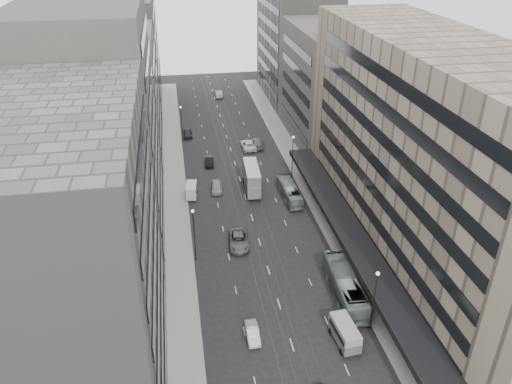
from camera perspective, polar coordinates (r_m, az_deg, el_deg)
ground at (r=63.58m, az=2.84°, el=-13.23°), size 220.00×220.00×0.00m
sidewalk_right at (r=96.48m, az=5.10°, el=2.49°), size 4.00×125.00×0.15m
sidewalk_left at (r=93.70m, az=-9.27°, el=1.38°), size 4.00×125.00×0.15m
department_store at (r=68.80m, az=19.44°, el=3.40°), size 19.20×60.00×30.00m
building_right_mid at (r=107.72m, az=8.45°, el=11.93°), size 15.00×28.00×24.00m
building_right_far at (r=135.17m, az=4.61°, el=16.41°), size 15.00×32.00×28.00m
building_left_a at (r=48.07m, az=-20.65°, el=-8.25°), size 15.00×28.00×30.00m
building_left_b at (r=70.65m, az=-17.68°, el=6.18°), size 15.00×26.00×34.00m
building_left_c at (r=97.39m, az=-15.65°, el=9.70°), size 15.00×28.00×25.00m
building_left_d at (r=128.70m, az=-14.66°, el=14.99°), size 15.00×38.00×28.00m
lamp_right_near at (r=59.16m, az=13.43°, el=-11.26°), size 0.44×0.44×8.32m
lamp_right_far at (r=91.58m, az=4.22°, el=4.59°), size 0.44×0.44×8.32m
lamp_left_near at (r=68.99m, az=-7.11°, el=-4.24°), size 0.44×0.44×8.32m
lamp_left_far at (r=107.72m, az=-8.51°, el=8.11°), size 0.44×0.44×8.32m
bus_near at (r=65.24m, az=10.12°, el=-10.48°), size 3.46×12.42×3.42m
bus_far at (r=85.96m, az=3.84°, el=0.05°), size 2.55×9.83×2.72m
double_decker at (r=87.93m, az=-0.48°, el=1.64°), size 2.99×8.56×4.62m
vw_microbus at (r=59.34m, az=10.12°, el=-15.53°), size 2.58×5.06×2.65m
panel_van at (r=86.95m, az=-7.37°, el=0.21°), size 2.28×4.09×2.47m
sedan_1 at (r=59.61m, az=-0.40°, el=-15.79°), size 1.45×4.07×1.34m
sedan_2 at (r=73.95m, az=-1.99°, el=-5.57°), size 3.36×6.32×1.69m
sedan_4 at (r=88.81m, az=-4.52°, el=0.61°), size 2.24×4.84×1.61m
sedan_5 at (r=98.61m, az=-5.33°, el=3.51°), size 1.87×4.59×1.48m
sedan_6 at (r=105.46m, az=-0.93°, el=5.41°), size 2.97×6.07×1.66m
sedan_7 at (r=106.41m, az=0.18°, el=5.65°), size 3.09×6.17×1.72m
sedan_8 at (r=112.59m, az=-7.81°, el=6.69°), size 2.04×4.88×1.65m
sedan_9 at (r=138.85m, az=-4.28°, el=11.14°), size 1.89×5.23×1.72m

